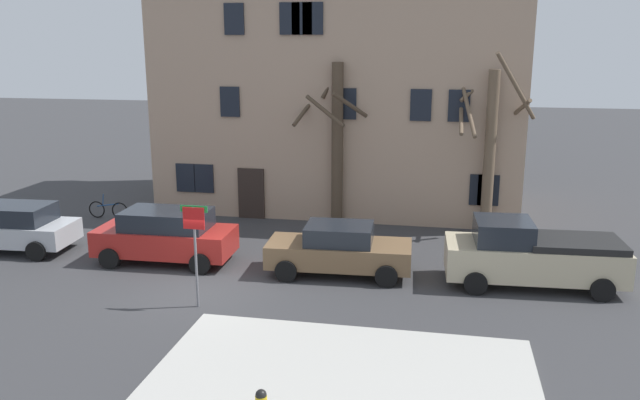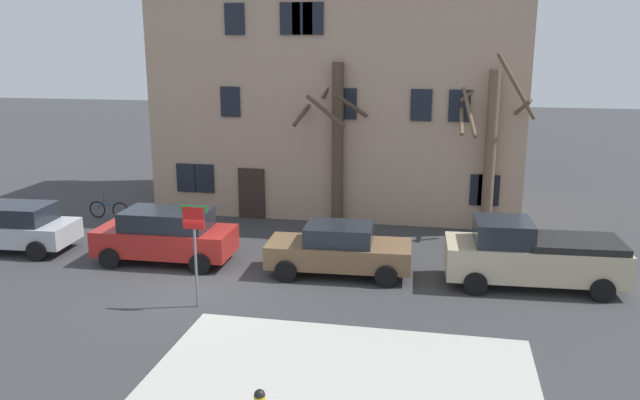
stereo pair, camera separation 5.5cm
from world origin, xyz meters
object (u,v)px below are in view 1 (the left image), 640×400
Objects in this scene: car_red_wagon at (166,235)px; car_brown_sedan at (339,249)px; building_main at (342,73)px; street_sign_pole at (195,237)px; tree_bare_near at (335,137)px; bicycle_leaning at (108,210)px; pickup_truck_beige at (532,255)px; tree_bare_mid at (490,143)px; car_silver_wagon at (10,227)px.

car_red_wagon is 5.82m from car_brown_sedan.
car_brown_sedan is (1.45, -9.54, -5.00)m from building_main.
street_sign_pole is (-3.41, -3.29, 1.20)m from car_brown_sedan.
car_red_wagon is (-4.36, -9.47, -4.89)m from building_main.
tree_bare_near reaches higher than car_red_wagon.
bicycle_leaning is at bearing 131.55° from street_sign_pole.
car_red_wagon is at bearing 125.65° from street_sign_pole.
bicycle_leaning is (-4.66, 4.62, -0.55)m from car_red_wagon.
bicycle_leaning is at bearing -173.73° from tree_bare_near.
street_sign_pole is at bearing -136.01° from car_brown_sedan.
building_main is 2.99× the size of pickup_truck_beige.
bicycle_leaning is (-7.07, 7.98, -1.64)m from street_sign_pole.
street_sign_pole reaches higher than pickup_truck_beige.
tree_bare_mid is 7.73m from car_brown_sedan.
car_silver_wagon is at bearing -161.97° from tree_bare_mid.
tree_bare_mid is at bearing 27.22° from car_red_wagon.
car_silver_wagon is at bearing -137.41° from building_main.
pickup_truck_beige is at bearing -0.07° from car_silver_wagon.
car_brown_sedan is (5.82, -0.07, -0.11)m from car_red_wagon.
building_main reaches higher than bicycle_leaning.
tree_bare_near is (0.34, -3.82, -2.32)m from building_main.
tree_bare_near is 7.79m from car_red_wagon.
car_silver_wagon is at bearing -104.60° from bicycle_leaning.
car_silver_wagon is (-10.55, -5.56, -2.63)m from tree_bare_near.
car_brown_sedan is at bearing -0.71° from car_red_wagon.
bicycle_leaning is at bearing 155.88° from car_brown_sedan.
tree_bare_near is 2.31× the size of street_sign_pole.
tree_bare_mid is at bearing 101.10° from pickup_truck_beige.
tree_bare_near is 12.21m from car_silver_wagon.
car_silver_wagon reaches higher than bicycle_leaning.
tree_bare_near is 9.23m from pickup_truck_beige.
building_main is 12.82m from pickup_truck_beige.
car_brown_sedan is 11.49m from bicycle_leaning.
building_main is at bearing 65.26° from car_red_wagon.
pickup_truck_beige is (17.45, -0.02, 0.10)m from car_silver_wagon.
street_sign_pole reaches higher than car_silver_wagon.
tree_bare_mid is 6.00m from pickup_truck_beige.
tree_bare_mid reaches higher than tree_bare_near.
pickup_truck_beige is (11.61, 0.07, 0.05)m from car_red_wagon.
car_red_wagon reaches higher than car_brown_sedan.
building_main is 7.76m from tree_bare_mid.
pickup_truck_beige is (1.05, -5.36, -2.50)m from tree_bare_mid.
tree_bare_mid is at bearing 47.18° from street_sign_pole.
tree_bare_near is at bearing 27.78° from car_silver_wagon.
building_main is at bearing 98.66° from car_brown_sedan.
tree_bare_mid is 15.55m from bicycle_leaning.
street_sign_pole is (-2.30, -9.01, -1.49)m from tree_bare_near.
building_main reaches higher than tree_bare_near.
building_main is 4.48m from tree_bare_near.
tree_bare_mid is 2.37× the size of street_sign_pole.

